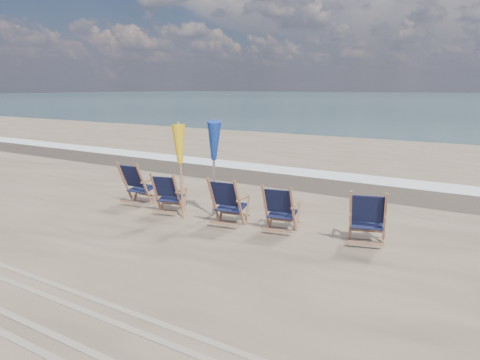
{
  "coord_description": "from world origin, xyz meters",
  "views": [
    {
      "loc": [
        5.48,
        -6.11,
        2.89
      ],
      "look_at": [
        0.0,
        2.2,
        0.9
      ],
      "focal_mm": 35.0,
      "sensor_mm": 36.0,
      "label": 1
    }
  ],
  "objects_px": {
    "beach_chair_4": "(385,220)",
    "umbrella_blue": "(213,144)",
    "beach_chair_3": "(293,210)",
    "beach_chair_2": "(239,204)",
    "beach_chair_0": "(144,185)",
    "beach_chair_1": "(177,194)",
    "umbrella_yellow": "(180,149)"
  },
  "relations": [
    {
      "from": "beach_chair_4",
      "to": "umbrella_blue",
      "type": "xyz_separation_m",
      "value": [
        -3.73,
        -0.12,
        1.14
      ]
    },
    {
      "from": "beach_chair_3",
      "to": "beach_chair_4",
      "type": "relative_size",
      "value": 0.94
    },
    {
      "from": "beach_chair_0",
      "to": "beach_chair_2",
      "type": "height_order",
      "value": "beach_chair_0"
    },
    {
      "from": "beach_chair_1",
      "to": "beach_chair_2",
      "type": "bearing_deg",
      "value": 162.16
    },
    {
      "from": "beach_chair_4",
      "to": "umbrella_blue",
      "type": "bearing_deg",
      "value": -15.53
    },
    {
      "from": "beach_chair_2",
      "to": "beach_chair_4",
      "type": "height_order",
      "value": "beach_chair_4"
    },
    {
      "from": "beach_chair_3",
      "to": "beach_chair_4",
      "type": "height_order",
      "value": "beach_chair_4"
    },
    {
      "from": "umbrella_yellow",
      "to": "umbrella_blue",
      "type": "xyz_separation_m",
      "value": [
        0.64,
        0.34,
        0.13
      ]
    },
    {
      "from": "beach_chair_4",
      "to": "umbrella_yellow",
      "type": "distance_m",
      "value": 4.51
    },
    {
      "from": "beach_chair_2",
      "to": "beach_chair_3",
      "type": "bearing_deg",
      "value": -177.39
    },
    {
      "from": "beach_chair_4",
      "to": "umbrella_yellow",
      "type": "bearing_deg",
      "value": -11.31
    },
    {
      "from": "beach_chair_0",
      "to": "beach_chair_1",
      "type": "height_order",
      "value": "beach_chair_0"
    },
    {
      "from": "beach_chair_2",
      "to": "umbrella_blue",
      "type": "height_order",
      "value": "umbrella_blue"
    },
    {
      "from": "beach_chair_0",
      "to": "beach_chair_3",
      "type": "height_order",
      "value": "beach_chair_0"
    },
    {
      "from": "beach_chair_0",
      "to": "umbrella_yellow",
      "type": "distance_m",
      "value": 1.72
    },
    {
      "from": "beach_chair_4",
      "to": "umbrella_yellow",
      "type": "relative_size",
      "value": 0.52
    },
    {
      "from": "beach_chair_3",
      "to": "umbrella_blue",
      "type": "relative_size",
      "value": 0.46
    },
    {
      "from": "beach_chair_1",
      "to": "beach_chair_2",
      "type": "relative_size",
      "value": 0.93
    },
    {
      "from": "beach_chair_3",
      "to": "umbrella_yellow",
      "type": "xyz_separation_m",
      "value": [
        -2.64,
        -0.24,
        1.04
      ]
    },
    {
      "from": "beach_chair_4",
      "to": "umbrella_blue",
      "type": "relative_size",
      "value": 0.49
    },
    {
      "from": "beach_chair_3",
      "to": "beach_chair_2",
      "type": "bearing_deg",
      "value": -0.13
    },
    {
      "from": "beach_chair_4",
      "to": "umbrella_blue",
      "type": "distance_m",
      "value": 3.9
    },
    {
      "from": "beach_chair_1",
      "to": "beach_chair_3",
      "type": "height_order",
      "value": "beach_chair_3"
    },
    {
      "from": "beach_chair_0",
      "to": "beach_chair_2",
      "type": "bearing_deg",
      "value": 172.43
    },
    {
      "from": "beach_chair_0",
      "to": "beach_chair_1",
      "type": "bearing_deg",
      "value": 169.83
    },
    {
      "from": "beach_chair_2",
      "to": "umbrella_yellow",
      "type": "xyz_separation_m",
      "value": [
        -1.51,
        -0.02,
        1.02
      ]
    },
    {
      "from": "beach_chair_2",
      "to": "beach_chair_0",
      "type": "bearing_deg",
      "value": -12.41
    },
    {
      "from": "beach_chair_0",
      "to": "beach_chair_3",
      "type": "relative_size",
      "value": 1.09
    },
    {
      "from": "beach_chair_1",
      "to": "umbrella_blue",
      "type": "xyz_separation_m",
      "value": [
        0.84,
        0.26,
        1.18
      ]
    },
    {
      "from": "beach_chair_1",
      "to": "umbrella_blue",
      "type": "distance_m",
      "value": 1.47
    },
    {
      "from": "beach_chair_0",
      "to": "beach_chair_4",
      "type": "bearing_deg",
      "value": 178.87
    },
    {
      "from": "beach_chair_1",
      "to": "umbrella_yellow",
      "type": "distance_m",
      "value": 1.07
    }
  ]
}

